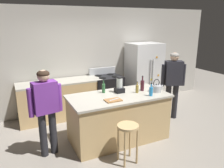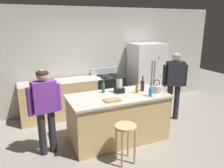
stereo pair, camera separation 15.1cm
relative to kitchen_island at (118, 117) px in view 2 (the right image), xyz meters
The scene contains 18 objects.
ground_plane 0.47m from the kitchen_island, ahead, with size 14.00×14.00×0.00m, color gray.
back_wall 2.14m from the kitchen_island, 90.00° to the left, with size 8.00×0.10×2.70m, color #BCB7AD.
kitchen_island is the anchor object (origin of this frame).
back_counter_run 1.74m from the kitchen_island, 117.30° to the left, with size 2.00×0.64×0.94m.
refrigerator 2.22m from the kitchen_island, 43.39° to the left, with size 0.90×0.73×1.76m.
stove_range 1.58m from the kitchen_island, 74.20° to the left, with size 0.76×0.65×1.12m.
person_by_island_left 1.46m from the kitchen_island, behind, with size 0.60×0.28×1.56m.
person_by_sink_right 1.76m from the kitchen_island, 11.84° to the left, with size 0.58×0.35×1.64m.
bar_stool 0.80m from the kitchen_island, 106.25° to the right, with size 0.36×0.36×0.69m.
potted_plant 2.06m from the kitchen_island, 127.52° to the left, with size 0.20×0.20×0.30m.
blender_appliance 0.63m from the kitchen_island, 57.65° to the left, with size 0.17×0.17×0.33m.
bottle_olive_oil 0.66m from the kitchen_island, 126.66° to the left, with size 0.07×0.07×0.28m.
bottle_vinegar 0.69m from the kitchen_island, ahead, with size 0.06×0.06×0.24m.
bottle_soda 0.84m from the kitchen_island, 29.30° to the right, with size 0.07×0.07×0.26m.
bottle_wine 0.83m from the kitchen_island, ahead, with size 0.08×0.08×0.32m.
tea_kettle 0.97m from the kitchen_island, 10.07° to the right, with size 0.28×0.20×0.27m.
cutting_board 0.59m from the kitchen_island, 134.75° to the right, with size 0.30×0.20×0.02m, color #9E6B3D.
chef_knife 0.59m from the kitchen_island, 132.23° to the right, with size 0.22×0.03×0.01m, color #B7BABF.
Camera 2 is at (-1.77, -3.70, 2.32)m, focal length 35.50 mm.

